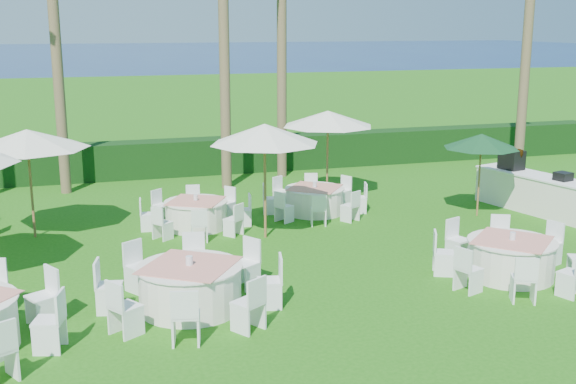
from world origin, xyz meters
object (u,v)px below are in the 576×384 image
(banquet_table_c, at_px, (511,257))
(umbrella_d, at_px, (328,119))
(banquet_table_b, at_px, (190,286))
(buffet_table, at_px, (546,194))
(umbrella_b, at_px, (265,134))
(umbrella_green, at_px, (481,141))
(banquet_table_e, at_px, (196,213))
(umbrella_c, at_px, (27,139))
(banquet_table_f, at_px, (315,199))
(staff_person, at_px, (516,177))

(banquet_table_c, bearing_deg, umbrella_d, 99.99)
(banquet_table_b, height_order, buffet_table, buffet_table)
(banquet_table_b, distance_m, buffet_table, 11.04)
(umbrella_b, distance_m, buffet_table, 8.12)
(umbrella_green, bearing_deg, banquet_table_e, 172.21)
(banquet_table_b, xyz_separation_m, umbrella_c, (-2.90, 5.59, 1.97))
(banquet_table_f, bearing_deg, umbrella_green, -20.44)
(banquet_table_c, distance_m, umbrella_c, 11.28)
(umbrella_c, distance_m, buffet_table, 13.49)
(banquet_table_e, bearing_deg, banquet_table_f, 8.70)
(banquet_table_c, xyz_separation_m, banquet_table_e, (-5.57, 5.48, -0.04))
(banquet_table_e, relative_size, umbrella_c, 0.97)
(umbrella_c, bearing_deg, banquet_table_b, -62.56)
(umbrella_c, height_order, buffet_table, umbrella_c)
(banquet_table_c, bearing_deg, umbrella_b, 134.67)
(banquet_table_c, relative_size, banquet_table_e, 1.09)
(banquet_table_b, bearing_deg, banquet_table_f, 53.02)
(banquet_table_f, relative_size, umbrella_d, 1.06)
(umbrella_green, bearing_deg, umbrella_b, -177.10)
(umbrella_b, bearing_deg, umbrella_green, 2.90)
(umbrella_green, bearing_deg, banquet_table_b, -153.36)
(umbrella_green, height_order, buffet_table, umbrella_green)
(banquet_table_b, distance_m, banquet_table_e, 5.38)
(umbrella_c, xyz_separation_m, umbrella_green, (11.40, -1.33, -0.38))
(umbrella_b, xyz_separation_m, buffet_table, (7.87, -0.10, -1.99))
(buffet_table, bearing_deg, umbrella_c, 172.54)
(umbrella_d, height_order, buffet_table, umbrella_d)
(banquet_table_b, bearing_deg, buffet_table, 20.45)
(banquet_table_b, distance_m, umbrella_green, 9.63)
(umbrella_d, height_order, staff_person, umbrella_d)
(buffet_table, relative_size, staff_person, 2.76)
(banquet_table_e, bearing_deg, umbrella_d, 25.16)
(umbrella_d, bearing_deg, banquet_table_b, -125.84)
(staff_person, bearing_deg, buffet_table, 107.66)
(banquet_table_e, bearing_deg, buffet_table, -8.69)
(banquet_table_f, distance_m, umbrella_c, 7.55)
(banquet_table_c, xyz_separation_m, umbrella_d, (-1.32, 7.47, 1.97))
(umbrella_b, distance_m, umbrella_c, 5.62)
(umbrella_c, bearing_deg, umbrella_b, -16.95)
(banquet_table_b, relative_size, staff_person, 2.04)
(staff_person, bearing_deg, banquet_table_b, 31.43)
(banquet_table_e, height_order, umbrella_green, umbrella_green)
(banquet_table_e, relative_size, umbrella_green, 1.26)
(banquet_table_e, height_order, banquet_table_f, banquet_table_f)
(banquet_table_b, relative_size, banquet_table_c, 1.09)
(banquet_table_c, xyz_separation_m, staff_person, (3.53, 5.15, 0.41))
(umbrella_c, height_order, umbrella_green, umbrella_c)
(banquet_table_e, distance_m, staff_person, 9.11)
(umbrella_b, bearing_deg, banquet_table_f, 44.25)
(banquet_table_b, relative_size, buffet_table, 0.74)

